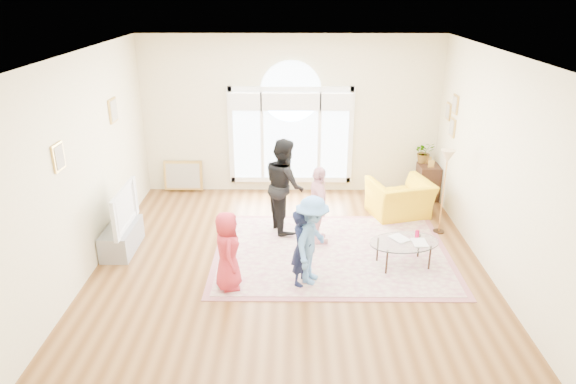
{
  "coord_description": "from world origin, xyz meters",
  "views": [
    {
      "loc": [
        0.03,
        -7.15,
        4.06
      ],
      "look_at": [
        -0.03,
        0.3,
        1.04
      ],
      "focal_mm": 32.0,
      "sensor_mm": 36.0,
      "label": 1
    }
  ],
  "objects_px": {
    "area_rug": "(332,252)",
    "coffee_table": "(404,243)",
    "tv_console": "(122,238)",
    "armchair": "(400,198)",
    "television": "(118,208)"
  },
  "relations": [
    {
      "from": "tv_console",
      "to": "coffee_table",
      "type": "relative_size",
      "value": 0.83
    },
    {
      "from": "tv_console",
      "to": "armchair",
      "type": "relative_size",
      "value": 0.94
    },
    {
      "from": "television",
      "to": "armchair",
      "type": "height_order",
      "value": "television"
    },
    {
      "from": "tv_console",
      "to": "television",
      "type": "height_order",
      "value": "television"
    },
    {
      "from": "tv_console",
      "to": "television",
      "type": "distance_m",
      "value": 0.54
    },
    {
      "from": "tv_console",
      "to": "television",
      "type": "relative_size",
      "value": 0.87
    },
    {
      "from": "television",
      "to": "armchair",
      "type": "xyz_separation_m",
      "value": [
        4.79,
        1.4,
        -0.41
      ]
    },
    {
      "from": "armchair",
      "to": "tv_console",
      "type": "bearing_deg",
      "value": 0.35
    },
    {
      "from": "area_rug",
      "to": "television",
      "type": "xyz_separation_m",
      "value": [
        -3.42,
        0.08,
        0.74
      ]
    },
    {
      "from": "tv_console",
      "to": "television",
      "type": "xyz_separation_m",
      "value": [
        0.01,
        0.0,
        0.54
      ]
    },
    {
      "from": "area_rug",
      "to": "armchair",
      "type": "distance_m",
      "value": 2.04
    },
    {
      "from": "area_rug",
      "to": "armchair",
      "type": "bearing_deg",
      "value": 47.18
    },
    {
      "from": "coffee_table",
      "to": "armchair",
      "type": "height_order",
      "value": "armchair"
    },
    {
      "from": "coffee_table",
      "to": "television",
      "type": "bearing_deg",
      "value": 162.51
    },
    {
      "from": "area_rug",
      "to": "coffee_table",
      "type": "height_order",
      "value": "coffee_table"
    }
  ]
}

